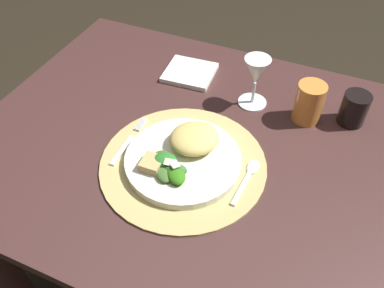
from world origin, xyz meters
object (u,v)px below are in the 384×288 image
at_px(dining_table, 219,191).
at_px(napkin, 190,73).
at_px(dinner_plate, 183,160).
at_px(spoon, 249,174).
at_px(wine_glass, 256,74).
at_px(amber_tumbler, 309,103).
at_px(fork, 127,143).
at_px(dark_tumbler, 354,109).

xyz_separation_m(dining_table, napkin, (-0.19, 0.24, 0.16)).
height_order(dinner_plate, spoon, dinner_plate).
height_order(napkin, wine_glass, wine_glass).
height_order(wine_glass, amber_tumbler, wine_glass).
relative_size(wine_glass, amber_tumbler, 1.31).
height_order(dinner_plate, wine_glass, wine_glass).
bearing_deg(napkin, wine_glass, -13.54).
height_order(fork, wine_glass, wine_glass).
bearing_deg(napkin, spoon, -47.16).
relative_size(spoon, napkin, 1.03).
xyz_separation_m(amber_tumbler, dark_tumbler, (0.11, 0.03, -0.01)).
relative_size(dinner_plate, dark_tumbler, 3.13).
height_order(fork, spoon, spoon).
relative_size(dining_table, dark_tumbler, 14.47).
bearing_deg(amber_tumbler, dark_tumbler, 17.95).
height_order(dinner_plate, amber_tumbler, amber_tumbler).
bearing_deg(wine_glass, dining_table, -93.52).
distance_m(napkin, wine_glass, 0.22).
height_order(fork, napkin, napkin).
xyz_separation_m(fork, wine_glass, (0.22, 0.27, 0.09)).
relative_size(fork, amber_tumbler, 1.60).
distance_m(napkin, dark_tumbler, 0.45).
height_order(dinner_plate, napkin, dinner_plate).
bearing_deg(spoon, fork, -175.29).
xyz_separation_m(dinner_plate, napkin, (-0.12, 0.32, -0.01)).
relative_size(dining_table, wine_glass, 8.83).
bearing_deg(dinner_plate, dining_table, 50.23).
distance_m(wine_glass, amber_tumbler, 0.15).
bearing_deg(dinner_plate, dark_tumbler, 42.74).
distance_m(dining_table, napkin, 0.35).
distance_m(dining_table, spoon, 0.19).
relative_size(dinner_plate, wine_glass, 1.91).
distance_m(fork, dark_tumbler, 0.55).
xyz_separation_m(napkin, amber_tumbler, (0.34, -0.05, 0.05)).
xyz_separation_m(dining_table, amber_tumbler, (0.15, 0.19, 0.21)).
height_order(dining_table, dinner_plate, dinner_plate).
relative_size(fork, spoon, 1.20).
height_order(dining_table, wine_glass, wine_glass).
bearing_deg(spoon, dinner_plate, -169.65).
bearing_deg(fork, spoon, 4.71).
relative_size(fork, dark_tumbler, 2.00).
bearing_deg(fork, wine_glass, 50.36).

